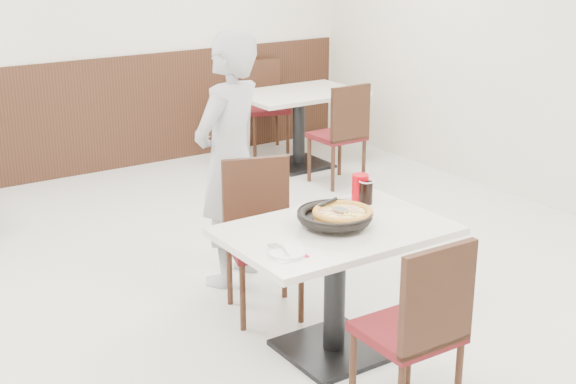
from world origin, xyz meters
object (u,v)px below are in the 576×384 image
cola_glass (366,193)px  bg_chair_right_far (266,107)px  main_table (335,291)px  pizza_pan (335,219)px  side_plate (287,252)px  diner_person (229,160)px  pizza (343,216)px  chair_far (264,242)px  bg_table_right (299,129)px  red_cup (360,188)px  chair_near (407,327)px  bg_chair_right_near (337,134)px

cola_glass → bg_chair_right_far: bg_chair_right_far is taller
main_table → pizza_pan: (0.00, 0.02, 0.42)m
side_plate → diner_person: diner_person is taller
pizza → cola_glass: (0.34, 0.22, 0.00)m
side_plate → chair_far: bearing=65.9°
diner_person → bg_table_right: (1.90, 1.98, -0.47)m
main_table → bg_chair_right_far: bg_chair_right_far is taller
pizza_pan → red_cup: bearing=34.6°
cola_glass → bg_table_right: cola_glass is taller
chair_far → diner_person: (0.08, 0.55, 0.37)m
chair_far → red_cup: (0.45, -0.34, 0.35)m
bg_table_right → bg_chair_right_far: size_ratio=1.26×
chair_far → cola_glass: 0.69m
side_plate → cola_glass: bearing=25.3°
pizza_pan → bg_chair_right_far: 4.28m
main_table → diner_person: (0.01, 1.17, 0.47)m
pizza_pan → side_plate: size_ratio=2.02×
chair_near → pizza_pan: chair_near is taller
main_table → bg_chair_right_far: bearing=62.9°
side_plate → pizza: bearing=18.7°
red_cup → main_table: bearing=-144.0°
chair_near → bg_chair_right_far: (2.03, 4.49, 0.00)m
diner_person → main_table: bearing=64.4°
chair_near → side_plate: bearing=124.2°
chair_near → side_plate: chair_near is taller
main_table → pizza_pan: size_ratio=3.15×
chair_far → bg_chair_right_near: 2.71m
chair_near → pizza_pan: size_ratio=2.50×
diner_person → pizza_pan: bearing=64.6°
bg_chair_right_near → bg_chair_right_far: same height
pizza → diner_person: bearing=91.6°
chair_near → bg_chair_right_far: bearing=66.6°
side_plate → bg_chair_right_near: bearing=49.0°
bg_chair_right_near → pizza: bearing=-127.5°
cola_glass → bg_chair_right_far: (1.56, 3.59, -0.34)m
bg_chair_right_far → chair_near: bearing=80.9°
chair_far → bg_chair_right_far: size_ratio=1.00×
chair_near → cola_glass: chair_near is taller
bg_table_right → bg_chair_right_near: 0.67m
chair_near → bg_chair_right_far: same height
main_table → bg_table_right: same height
red_cup → bg_table_right: (1.53, 2.87, -0.45)m
side_plate → red_cup: 0.92m
bg_chair_right_near → bg_chair_right_far: 1.32m
pizza_pan → diner_person: 1.16m
chair_far → diner_person: diner_person is taller
chair_far → cola_glass: size_ratio=7.31×
diner_person → bg_chair_right_near: 2.33m
cola_glass → bg_table_right: 3.34m
pizza_pan → bg_chair_right_near: (1.89, 2.48, -0.32)m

